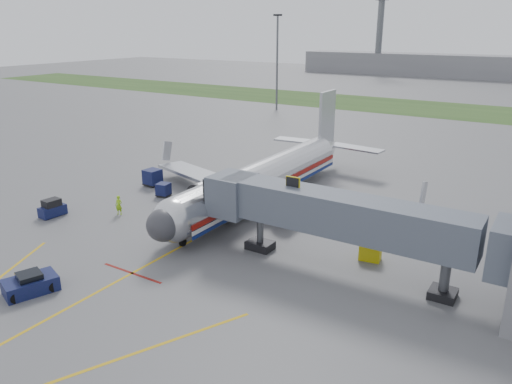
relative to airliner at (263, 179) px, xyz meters
The scene contains 16 objects.
ground 15.48m from the airliner, 90.01° to the right, with size 400.00×400.00×0.00m, color #565659.
grass_strip 74.80m from the airliner, 90.00° to the left, with size 300.00×25.00×0.01m, color #2D4C1E.
apron_markings 22.80m from the airliner, 90.01° to the right, with size 21.52×50.00×0.01m.
airliner is the anchor object (origin of this frame).
jet_bridge 16.54m from the airliner, 38.56° to the right, with size 25.30×4.00×6.90m.
light_mast_left 62.96m from the airliner, 118.72° to the left, with size 2.00×0.44×20.40m.
distant_terminal 155.08m from the airliner, 93.70° to the left, with size 120.00×14.00×8.00m, color slate.
control_tower 155.70m from the airliner, 104.96° to the left, with size 4.00×4.00×30.00m.
pushback_tug 25.52m from the airliner, 99.06° to the right, with size 3.22×4.06×1.47m.
baggage_tug 21.52m from the airliner, 136.57° to the right, with size 1.51×2.61×1.75m.
baggage_cart_a 8.43m from the airliner, 111.29° to the right, with size 2.32×2.32×1.97m.
baggage_cart_b 14.39m from the airliner, behind, with size 1.92×1.92×1.95m.
baggage_cart_c 11.39m from the airliner, 157.96° to the right, with size 1.57×1.57×1.48m.
belt_loader 5.69m from the airliner, 118.03° to the right, with size 2.22×5.08×2.41m.
ground_power_cart 16.44m from the airliner, 26.36° to the right, with size 1.82×1.35×1.34m.
ramp_worker 15.06m from the airliner, 133.30° to the right, with size 0.72×0.47×1.97m, color #90D318.
Camera 1 is at (26.39, -27.93, 18.06)m, focal length 35.00 mm.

